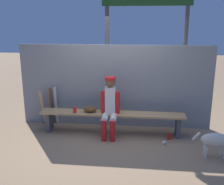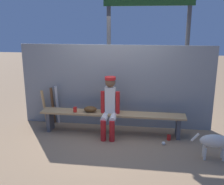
% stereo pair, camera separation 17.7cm
% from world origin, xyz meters
% --- Properties ---
extents(ground_plane, '(30.00, 30.00, 0.00)m').
position_xyz_m(ground_plane, '(0.00, 0.00, 0.00)').
color(ground_plane, '#937556').
extents(chainlink_fence, '(4.37, 0.03, 1.89)m').
position_xyz_m(chainlink_fence, '(0.00, 0.49, 0.94)').
color(chainlink_fence, gray).
rests_on(chainlink_fence, ground_plane).
extents(dugout_bench, '(3.10, 0.36, 0.48)m').
position_xyz_m(dugout_bench, '(0.00, 0.00, 0.38)').
color(dugout_bench, tan).
rests_on(dugout_bench, ground_plane).
extents(player_seated, '(0.41, 0.55, 1.27)m').
position_xyz_m(player_seated, '(-0.04, -0.11, 0.69)').
color(player_seated, silver).
rests_on(player_seated, ground_plane).
extents(baseball_glove, '(0.28, 0.20, 0.12)m').
position_xyz_m(baseball_glove, '(-0.47, 0.00, 0.54)').
color(baseball_glove, '#593819').
rests_on(baseball_glove, dugout_bench).
extents(bat_aluminum_silver, '(0.09, 0.20, 0.93)m').
position_xyz_m(bat_aluminum_silver, '(-1.37, 0.41, 0.47)').
color(bat_aluminum_silver, '#B7B7BC').
rests_on(bat_aluminum_silver, ground_plane).
extents(bat_wood_dark, '(0.08, 0.15, 0.89)m').
position_xyz_m(bat_wood_dark, '(-1.48, 0.40, 0.45)').
color(bat_wood_dark, brown).
rests_on(bat_wood_dark, ground_plane).
extents(bat_wood_tan, '(0.10, 0.23, 0.84)m').
position_xyz_m(bat_wood_tan, '(-1.68, 0.37, 0.42)').
color(bat_wood_tan, tan).
rests_on(bat_wood_tan, ground_plane).
extents(baseball, '(0.07, 0.07, 0.07)m').
position_xyz_m(baseball, '(1.09, -0.41, 0.04)').
color(baseball, white).
rests_on(baseball, ground_plane).
extents(cup_on_ground, '(0.08, 0.08, 0.11)m').
position_xyz_m(cup_on_ground, '(1.21, -0.16, 0.06)').
color(cup_on_ground, red).
rests_on(cup_on_ground, ground_plane).
extents(cup_on_bench, '(0.08, 0.08, 0.11)m').
position_xyz_m(cup_on_bench, '(-0.80, -0.06, 0.53)').
color(cup_on_bench, red).
rests_on(cup_on_bench, dugout_bench).
extents(scoreboard, '(2.39, 0.27, 3.71)m').
position_xyz_m(scoreboard, '(0.75, 1.20, 2.63)').
color(scoreboard, '#3F3F42').
rests_on(scoreboard, ground_plane).
extents(dog, '(0.84, 0.20, 0.49)m').
position_xyz_m(dog, '(2.00, -0.84, 0.34)').
color(dog, beige).
rests_on(dog, ground_plane).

